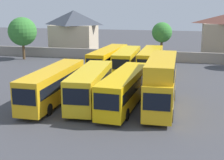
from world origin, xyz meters
The scene contains 12 objects.
ground centered at (0.00, 18.00, 0.00)m, with size 140.00×140.00×0.00m, color #424247.
depot_boundary_wall centered at (0.00, 25.65, 0.90)m, with size 56.00×0.50×1.80m, color gray.
bus_1 centered at (-5.36, -0.10, 1.99)m, with size 2.68×12.01×3.48m.
bus_2 centered at (-1.55, 0.21, 2.00)m, with size 3.17×10.77×3.51m.
bus_3 centered at (1.89, 0.11, 1.94)m, with size 3.17×11.74×3.39m.
bus_4 centered at (5.38, 0.19, 2.78)m, with size 2.68×10.35×4.94m.
bus_5 centered at (-3.46, 15.77, 1.92)m, with size 3.45×12.08×3.35m.
bus_6 centered at (-0.68, 15.49, 1.89)m, with size 2.77×10.11×3.30m.
bus_7 centered at (2.65, 16.03, 1.93)m, with size 2.71×10.52×3.37m.
house_terrace_left centered at (-14.39, 32.02, 4.27)m, with size 8.71×6.99×8.36m.
tree_left_of_lot centered at (-20.57, 22.65, 4.91)m, with size 4.98×4.98×7.42m.
tree_behind_wall centered at (3.26, 28.15, 4.73)m, with size 3.53×3.53×6.54m.
Camera 1 is at (7.43, -29.63, 10.01)m, focal length 52.10 mm.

